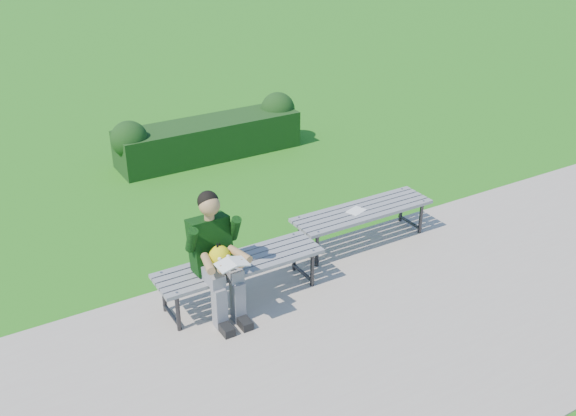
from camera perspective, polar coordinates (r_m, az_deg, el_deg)
name	(u,v)px	position (r m, az deg, el deg)	size (l,w,h in m)	color
ground	(274,256)	(7.69, -1.22, -4.33)	(80.00, 80.00, 0.00)	#367A24
walkway	(362,334)	(6.48, 6.62, -11.06)	(30.00, 3.50, 0.02)	#ADA18F
hedge	(210,135)	(10.53, -6.95, 6.43)	(3.23, 0.78, 0.86)	#154217
bench_left	(240,266)	(6.73, -4.31, -5.16)	(1.80, 0.50, 0.46)	slate
bench_right	(363,213)	(7.82, 6.65, -0.46)	(1.80, 0.50, 0.46)	slate
seated_boy	(216,253)	(6.40, -6.43, -3.96)	(0.56, 0.76, 1.31)	slate
paper_sheet	(356,211)	(7.74, 6.08, -0.26)	(0.26, 0.22, 0.01)	white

